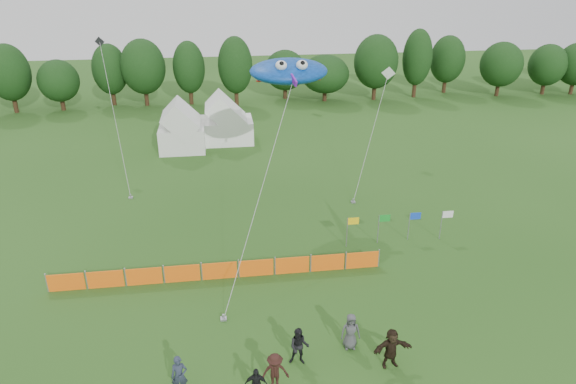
{
  "coord_description": "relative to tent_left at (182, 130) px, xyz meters",
  "views": [
    {
      "loc": [
        -3.27,
        -17.47,
        15.81
      ],
      "look_at": [
        0.0,
        6.0,
        5.2
      ],
      "focal_mm": 32.0,
      "sensor_mm": 36.0,
      "label": 1
    }
  ],
  "objects": [
    {
      "name": "spectator_a",
      "position": [
        1.27,
        -30.04,
        -0.95
      ],
      "size": [
        0.67,
        0.46,
        1.79
      ],
      "primitive_type": "imported",
      "rotation": [
        0.0,
        0.0,
        0.05
      ],
      "color": "#272E41",
      "rests_on": "ground"
    },
    {
      "name": "spectator_f",
      "position": [
        10.06,
        -29.69,
        -0.92
      ],
      "size": [
        1.77,
        0.72,
        1.86
      ],
      "primitive_type": "imported",
      "rotation": [
        0.0,
        0.0,
        0.1
      ],
      "color": "black",
      "rests_on": "ground"
    },
    {
      "name": "spectator_c",
      "position": [
        5.04,
        -30.35,
        -0.97
      ],
      "size": [
        1.14,
        0.66,
        1.75
      ],
      "primitive_type": "imported",
      "rotation": [
        0.0,
        0.0,
        0.01
      ],
      "color": "black",
      "rests_on": "ground"
    },
    {
      "name": "stingray_kite",
      "position": [
        8.08,
        -12.62,
        7.56
      ],
      "size": [
        8.16,
        19.72,
        10.38
      ],
      "color": "blue",
      "rests_on": "ground"
    },
    {
      "name": "small_kite_dark",
      "position": [
        -4.77,
        -5.32,
        3.86
      ],
      "size": [
        3.05,
        9.39,
        10.39
      ],
      "color": "black",
      "rests_on": "ground"
    },
    {
      "name": "spectator_b",
      "position": [
        6.23,
        -29.01,
        -0.96
      ],
      "size": [
        0.99,
        0.85,
        1.78
      ],
      "primitive_type": "imported",
      "rotation": [
        0.0,
        0.0,
        -0.22
      ],
      "color": "black",
      "rests_on": "ground"
    },
    {
      "name": "barrier_fence",
      "position": [
        2.96,
        -22.01,
        -1.35
      ],
      "size": [
        17.9,
        0.06,
        1.0
      ],
      "color": "#FB620D",
      "rests_on": "ground"
    },
    {
      "name": "treeline",
      "position": [
        8.26,
        16.4,
        2.33
      ],
      "size": [
        104.57,
        8.78,
        8.36
      ],
      "color": "#382314",
      "rests_on": "ground"
    },
    {
      "name": "spectator_e",
      "position": [
        8.64,
        -28.34,
        -0.97
      ],
      "size": [
        0.9,
        0.62,
        1.75
      ],
      "primitive_type": "imported",
      "rotation": [
        0.0,
        0.0,
        -0.08
      ],
      "color": "#424347",
      "rests_on": "ground"
    },
    {
      "name": "tent_left",
      "position": [
        0.0,
        0.0,
        0.0
      ],
      "size": [
        4.15,
        4.15,
        3.66
      ],
      "color": "silver",
      "rests_on": "ground"
    },
    {
      "name": "small_kite_white",
      "position": [
        16.39,
        -6.46,
        3.12
      ],
      "size": [
        6.12,
        10.51,
        7.75
      ],
      "color": "white",
      "rests_on": "ground"
    },
    {
      "name": "ground",
      "position": [
        6.65,
        -28.53,
        -1.85
      ],
      "size": [
        160.0,
        160.0,
        0.0
      ],
      "primitive_type": "plane",
      "color": "#234C16",
      "rests_on": "ground"
    },
    {
      "name": "tent_right",
      "position": [
        4.08,
        1.82,
        -0.05
      ],
      "size": [
        5.04,
        4.04,
        3.56
      ],
      "color": "white",
      "rests_on": "ground"
    },
    {
      "name": "flag_row",
      "position": [
        13.81,
        -19.42,
        -0.55
      ],
      "size": [
        6.73,
        0.38,
        1.94
      ],
      "color": "gray",
      "rests_on": "ground"
    }
  ]
}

